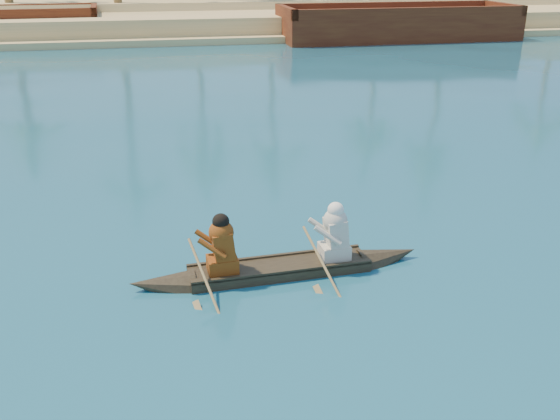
{
  "coord_description": "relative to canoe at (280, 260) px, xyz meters",
  "views": [
    {
      "loc": [
        -0.07,
        -12.44,
        4.63
      ],
      "look_at": [
        1.83,
        -3.17,
        0.72
      ],
      "focal_mm": 40.0,
      "sensor_mm": 36.0,
      "label": 1
    }
  ],
  "objects": [
    {
      "name": "ground",
      "position": [
        -1.65,
        4.0,
        -0.24
      ],
      "size": [
        160.0,
        160.0,
        0.0
      ],
      "primitive_type": "plane",
      "color": "#0C3D52",
      "rests_on": "ground"
    },
    {
      "name": "sandy_embankment",
      "position": [
        -1.65,
        50.89,
        0.28
      ],
      "size": [
        150.0,
        51.0,
        1.5
      ],
      "color": "#DDB97D",
      "rests_on": "ground"
    },
    {
      "name": "shrub_cluster",
      "position": [
        -1.65,
        35.5,
        0.96
      ],
      "size": [
        100.0,
        6.0,
        2.4
      ],
      "primitive_type": null,
      "color": "#1B3E16",
      "rests_on": "ground"
    },
    {
      "name": "canoe",
      "position": [
        0.0,
        0.0,
        0.0
      ],
      "size": [
        4.63,
        0.85,
        1.27
      ],
      "rotation": [
        0.0,
        0.0,
        0.05
      ],
      "color": "#352D1D",
      "rests_on": "ground"
    },
    {
      "name": "barge_right",
      "position": [
        12.35,
        26.63,
        0.54
      ],
      "size": [
        13.49,
        4.56,
        2.24
      ],
      "rotation": [
        0.0,
        0.0,
        0.01
      ],
      "color": "#5E2B14",
      "rests_on": "ground"
    }
  ]
}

